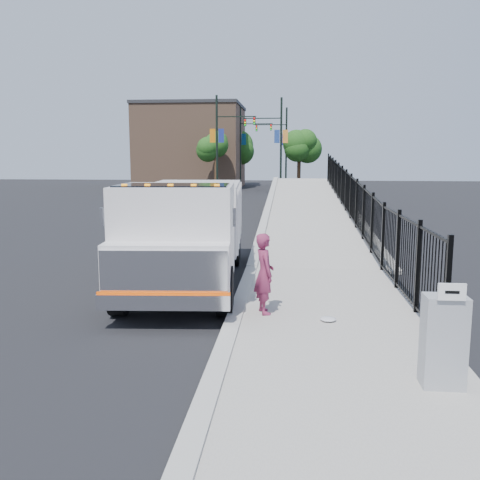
{
  "coord_description": "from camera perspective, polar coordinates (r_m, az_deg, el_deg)",
  "views": [
    {
      "loc": [
        1.03,
        -10.54,
        3.19
      ],
      "look_at": [
        -0.14,
        2.0,
        1.2
      ],
      "focal_mm": 40.0,
      "sensor_mm": 36.0,
      "label": 1
    }
  ],
  "objects": [
    {
      "name": "arrow_sign",
      "position": [
        7.33,
        21.66,
        -5.17
      ],
      "size": [
        0.35,
        0.04,
        0.22
      ],
      "primitive_type": "cube",
      "color": "white",
      "rests_on": "utility_cabinet"
    },
    {
      "name": "ground",
      "position": [
        11.06,
        -0.23,
        -7.79
      ],
      "size": [
        120.0,
        120.0,
        0.0
      ],
      "primitive_type": "plane",
      "color": "black",
      "rests_on": "ground"
    },
    {
      "name": "tree_0",
      "position": [
        47.65,
        -2.55,
        9.85
      ],
      "size": [
        2.29,
        2.29,
        5.14
      ],
      "color": "#382314",
      "rests_on": "ground"
    },
    {
      "name": "iron_fence",
      "position": [
        22.8,
        11.69,
        3.02
      ],
      "size": [
        0.1,
        28.0,
        1.8
      ],
      "primitive_type": "cube",
      "color": "black",
      "rests_on": "ground"
    },
    {
      "name": "building",
      "position": [
        55.46,
        -5.14,
        9.78
      ],
      "size": [
        10.0,
        10.0,
        8.0
      ],
      "primitive_type": "cube",
      "color": "#8C664C",
      "rests_on": "ground"
    },
    {
      "name": "utility_cabinet",
      "position": [
        7.74,
        20.89,
        -10.06
      ],
      "size": [
        0.55,
        0.4,
        1.25
      ],
      "primitive_type": "cube",
      "color": "gray",
      "rests_on": "sidewalk"
    },
    {
      "name": "curb",
      "position": [
        9.15,
        -1.47,
        -10.91
      ],
      "size": [
        0.3,
        12.0,
        0.16
      ],
      "primitive_type": "cube",
      "color": "#ADAAA3",
      "rests_on": "ground"
    },
    {
      "name": "truck",
      "position": [
        13.28,
        -5.65,
        1.56
      ],
      "size": [
        3.0,
        7.86,
        2.64
      ],
      "rotation": [
        0.0,
        0.0,
        0.07
      ],
      "color": "black",
      "rests_on": "ground"
    },
    {
      "name": "light_pole_3",
      "position": [
        55.39,
        4.64,
        10.16
      ],
      "size": [
        3.78,
        0.22,
        8.0
      ],
      "color": "black",
      "rests_on": "ground"
    },
    {
      "name": "light_pole_2",
      "position": [
        53.83,
        0.35,
        10.23
      ],
      "size": [
        3.77,
        0.22,
        8.0
      ],
      "color": "black",
      "rests_on": "ground"
    },
    {
      "name": "debris",
      "position": [
        10.28,
        9.38,
        -8.31
      ],
      "size": [
        0.3,
        0.3,
        0.08
      ],
      "primitive_type": "ellipsoid",
      "color": "silver",
      "rests_on": "sidewalk"
    },
    {
      "name": "tree_1",
      "position": [
        50.84,
        6.34,
        9.76
      ],
      "size": [
        2.48,
        2.48,
        5.24
      ],
      "color": "#382314",
      "rests_on": "ground"
    },
    {
      "name": "light_pole_1",
      "position": [
        45.9,
        4.01,
        10.42
      ],
      "size": [
        3.77,
        0.22,
        8.0
      ],
      "color": "black",
      "rests_on": "ground"
    },
    {
      "name": "tree_2",
      "position": [
        57.05,
        -0.25,
        9.76
      ],
      "size": [
        3.33,
        3.33,
        5.66
      ],
      "color": "#382314",
      "rests_on": "ground"
    },
    {
      "name": "worker",
      "position": [
        10.47,
        2.6,
        -3.59
      ],
      "size": [
        0.55,
        0.67,
        1.59
      ],
      "primitive_type": "imported",
      "rotation": [
        0.0,
        0.0,
        1.9
      ],
      "color": "#83284A",
      "rests_on": "sidewalk"
    },
    {
      "name": "ramp",
      "position": [
        26.75,
        7.67,
        2.05
      ],
      "size": [
        3.95,
        24.06,
        3.19
      ],
      "primitive_type": "cube",
      "rotation": [
        0.06,
        0.0,
        0.0
      ],
      "color": "#9E998E",
      "rests_on": "ground"
    },
    {
      "name": "sidewalk",
      "position": [
        9.14,
        10.84,
        -11.23
      ],
      "size": [
        3.55,
        12.0,
        0.12
      ],
      "primitive_type": "cube",
      "color": "#9E998E",
      "rests_on": "ground"
    },
    {
      "name": "light_pole_0",
      "position": [
        44.08,
        -2.08,
        10.5
      ],
      "size": [
        3.77,
        0.22,
        8.0
      ],
      "color": "black",
      "rests_on": "ground"
    }
  ]
}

